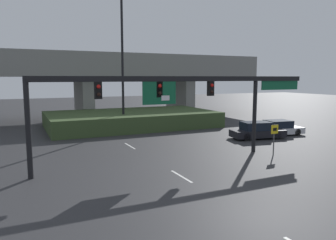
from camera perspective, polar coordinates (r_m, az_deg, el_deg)
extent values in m
plane|color=#2D2D30|center=(13.34, 14.37, -16.18)|extent=(160.00, 160.00, 0.00)
cube|color=silver|center=(17.91, 2.32, -9.76)|extent=(0.14, 2.40, 0.01)
cube|color=silver|center=(25.69, -6.66, -4.51)|extent=(0.14, 2.40, 0.01)
cube|color=silver|center=(33.91, -11.32, -1.69)|extent=(0.14, 2.40, 0.01)
cube|color=silver|center=(42.33, -14.14, 0.02)|extent=(0.14, 2.40, 0.01)
cylinder|color=black|center=(18.38, -23.19, -1.33)|extent=(0.28, 0.28, 5.37)
cylinder|color=black|center=(23.89, 14.83, 0.91)|extent=(0.28, 0.28, 5.37)
cube|color=black|center=(20.70, 3.45, 7.18)|extent=(18.71, 0.32, 0.32)
cube|color=black|center=(18.68, -12.09, 5.06)|extent=(0.40, 0.28, 0.95)
sphere|color=red|center=(18.51, -11.99, 5.70)|extent=(0.22, 0.22, 0.22)
sphere|color=black|center=(18.53, -11.95, 4.38)|extent=(0.22, 0.22, 0.22)
cube|color=black|center=(19.84, -1.63, 5.35)|extent=(0.40, 0.28, 0.95)
sphere|color=red|center=(19.68, -1.43, 5.95)|extent=(0.22, 0.22, 0.22)
sphere|color=black|center=(19.69, -1.42, 4.71)|extent=(0.22, 0.22, 0.22)
cube|color=black|center=(21.57, 7.43, 5.46)|extent=(0.40, 0.28, 0.95)
sphere|color=red|center=(21.42, 7.69, 6.01)|extent=(0.22, 0.22, 0.22)
sphere|color=black|center=(21.44, 7.67, 4.87)|extent=(0.22, 0.22, 0.22)
cube|color=#115B38|center=(19.76, -1.51, 4.73)|extent=(2.16, 0.08, 1.37)
cube|color=white|center=(19.88, -0.45, 3.85)|extent=(0.54, 0.03, 0.30)
cube|color=#115B38|center=(25.17, 18.91, 5.75)|extent=(3.37, 0.07, 0.64)
cylinder|color=#4C4C4C|center=(23.43, 17.94, -3.30)|extent=(0.08, 0.08, 2.16)
cube|color=yellow|center=(23.28, 18.09, -1.56)|extent=(0.60, 0.03, 0.60)
cube|color=black|center=(23.27, 18.12, -1.56)|extent=(0.33, 0.01, 0.21)
cylinder|color=black|center=(33.18, -7.94, 10.41)|extent=(0.24, 0.24, 14.13)
cube|color=gray|center=(42.73, -14.60, 8.63)|extent=(48.18, 8.03, 1.98)
cube|color=gray|center=(39.05, -13.62, 10.92)|extent=(48.18, 0.40, 0.90)
cube|color=gray|center=(42.79, -14.44, 3.70)|extent=(1.40, 6.42, 5.38)
cube|color=gray|center=(47.26, 2.08, 4.26)|extent=(1.40, 6.42, 5.38)
cube|color=#384C28|center=(35.67, -6.34, 0.15)|extent=(17.50, 9.78, 1.61)
cube|color=black|center=(29.59, 15.35, -2.24)|extent=(4.91, 2.68, 0.60)
cube|color=black|center=(29.40, 15.07, -1.00)|extent=(2.69, 2.06, 0.70)
cylinder|color=black|center=(30.99, 16.97, -2.13)|extent=(0.67, 0.34, 0.64)
cylinder|color=black|center=(29.67, 18.51, -2.61)|extent=(0.67, 0.34, 0.64)
cylinder|color=black|center=(29.64, 12.16, -2.40)|extent=(0.67, 0.34, 0.64)
cylinder|color=black|center=(28.26, 13.55, -2.92)|extent=(0.67, 0.34, 0.64)
cube|color=silver|center=(32.04, 18.83, -1.69)|extent=(4.45, 2.43, 0.55)
cube|color=black|center=(31.85, 18.63, -0.64)|extent=(2.41, 1.98, 0.66)
cylinder|color=black|center=(33.50, 19.79, -1.55)|extent=(0.66, 0.30, 0.64)
cylinder|color=black|center=(32.20, 21.59, -1.98)|extent=(0.66, 0.30, 0.64)
cylinder|color=black|center=(31.98, 16.04, -1.81)|extent=(0.66, 0.30, 0.64)
cylinder|color=black|center=(30.62, 17.77, -2.28)|extent=(0.66, 0.30, 0.64)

